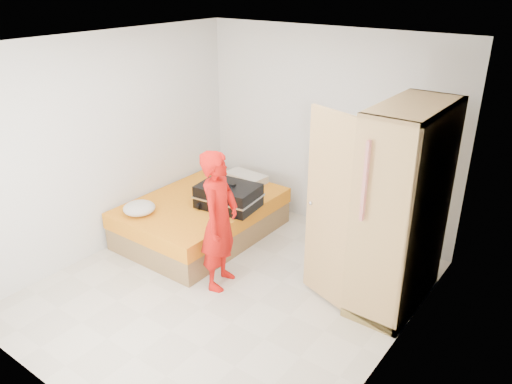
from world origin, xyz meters
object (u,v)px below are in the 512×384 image
Objects in this scene: wardrobe at (396,214)px; person at (219,221)px; bed at (202,217)px; suitcase at (228,196)px; round_cushion at (139,208)px.

person is (-1.59, -0.84, -0.22)m from wardrobe.
bed is 2.53× the size of suitcase.
suitcase is at bearing 8.98° from bed.
wardrobe is 1.81m from person.
person is at bearing 1.31° from round_cushion.
round_cushion is at bearing -163.09° from wardrobe.
round_cushion reaches higher than bed.
person is at bearing -152.26° from wardrobe.
wardrobe is at bearing 3.02° from bed.
bed is 0.56m from suitcase.
person reaches higher than bed.
round_cushion is at bearing -139.96° from suitcase.
bed is 1.27m from person.
wardrobe reaches higher than person.
suitcase reaches higher than round_cushion.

